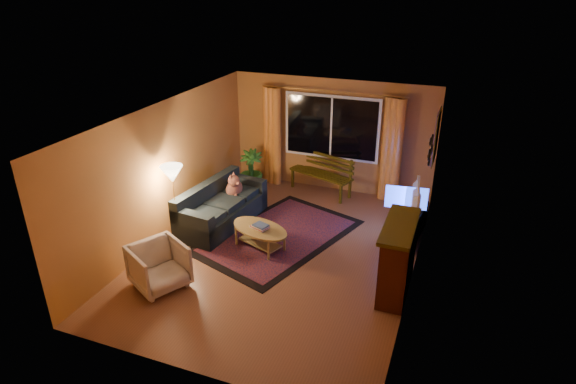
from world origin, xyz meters
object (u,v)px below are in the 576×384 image
(sofa, at_px, (222,205))
(floor_lamp, at_px, (175,204))
(bench, at_px, (321,183))
(tv_console, at_px, (409,224))
(coffee_table, at_px, (260,238))
(armchair, at_px, (159,264))

(sofa, bearing_deg, floor_lamp, -112.46)
(bench, distance_m, tv_console, 2.50)
(coffee_table, bearing_deg, sofa, 151.21)
(armchair, xyz_separation_m, floor_lamp, (-0.53, 1.34, 0.33))
(floor_lamp, bearing_deg, tv_console, 22.29)
(armchair, height_order, coffee_table, armchair)
(coffee_table, distance_m, tv_console, 2.78)
(bench, bearing_deg, sofa, -103.44)
(bench, distance_m, coffee_table, 2.70)
(bench, relative_size, armchair, 1.87)
(armchair, bearing_deg, sofa, 30.02)
(sofa, xyz_separation_m, tv_console, (3.48, 0.78, -0.15))
(sofa, distance_m, floor_lamp, 1.02)
(armchair, bearing_deg, coffee_table, -3.72)
(coffee_table, height_order, tv_console, tv_console)
(floor_lamp, relative_size, coffee_table, 1.27)
(tv_console, bearing_deg, sofa, -160.58)
(bench, relative_size, coffee_table, 1.29)
(sofa, xyz_separation_m, coffee_table, (1.06, -0.58, -0.20))
(floor_lamp, bearing_deg, sofa, 60.50)
(sofa, relative_size, coffee_table, 1.75)
(sofa, relative_size, floor_lamp, 1.38)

